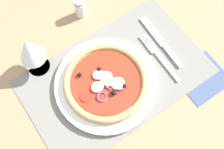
# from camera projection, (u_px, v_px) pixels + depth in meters

# --- Properties ---
(ground_plane) EXTENTS (1.90, 1.40, 0.02)m
(ground_plane) POSITION_uv_depth(u_px,v_px,m) (115.00, 78.00, 0.80)
(ground_plane) COLOR #9E7A56
(placemat) EXTENTS (0.52, 0.32, 0.00)m
(placemat) POSITION_uv_depth(u_px,v_px,m) (115.00, 76.00, 0.79)
(placemat) COLOR slate
(placemat) RESTS_ON ground_plane
(plate) EXTENTS (0.29, 0.29, 0.01)m
(plate) POSITION_uv_depth(u_px,v_px,m) (106.00, 84.00, 0.77)
(plate) COLOR white
(plate) RESTS_ON placemat
(pizza) EXTENTS (0.23, 0.23, 0.03)m
(pizza) POSITION_uv_depth(u_px,v_px,m) (106.00, 82.00, 0.75)
(pizza) COLOR tan
(pizza) RESTS_ON plate
(fork) EXTENTS (0.02, 0.18, 0.00)m
(fork) POSITION_uv_depth(u_px,v_px,m) (157.00, 55.00, 0.81)
(fork) COLOR silver
(fork) RESTS_ON placemat
(knife) EXTENTS (0.03, 0.20, 0.01)m
(knife) POSITION_uv_depth(u_px,v_px,m) (160.00, 41.00, 0.83)
(knife) COLOR silver
(knife) RESTS_ON placemat
(wine_glass) EXTENTS (0.07, 0.07, 0.15)m
(wine_glass) POSITION_uv_depth(u_px,v_px,m) (30.00, 50.00, 0.71)
(wine_glass) COLOR silver
(wine_glass) RESTS_ON ground_plane
(napkin) EXTENTS (0.14, 0.12, 0.00)m
(napkin) POSITION_uv_depth(u_px,v_px,m) (202.00, 78.00, 0.79)
(napkin) COLOR #425175
(napkin) RESTS_ON ground_plane
(pepper_shaker) EXTENTS (0.03, 0.03, 0.07)m
(pepper_shaker) POSITION_uv_depth(u_px,v_px,m) (80.00, 8.00, 0.84)
(pepper_shaker) COLOR silver
(pepper_shaker) RESTS_ON ground_plane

